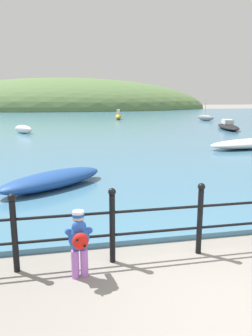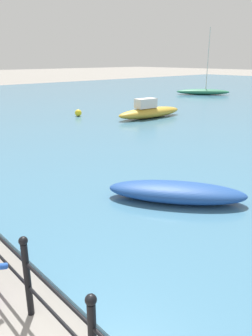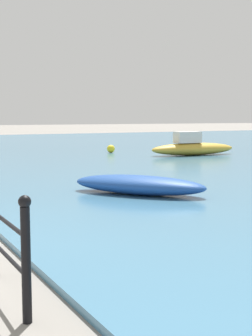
{
  "view_description": "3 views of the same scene",
  "coord_description": "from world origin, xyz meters",
  "px_view_note": "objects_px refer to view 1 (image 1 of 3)",
  "views": [
    {
      "loc": [
        -2.03,
        -3.19,
        2.55
      ],
      "look_at": [
        -0.52,
        4.13,
        0.92
      ],
      "focal_mm": 35.0,
      "sensor_mm": 36.0,
      "label": 1
    },
    {
      "loc": [
        2.31,
        0.02,
        3.36
      ],
      "look_at": [
        -2.47,
        4.35,
        1.19
      ],
      "focal_mm": 35.0,
      "sensor_mm": 36.0,
      "label": 2
    },
    {
      "loc": [
        7.18,
        0.31,
        1.92
      ],
      "look_at": [
        -2.1,
        5.36,
        0.75
      ],
      "focal_mm": 50.0,
      "sensor_mm": 36.0,
      "label": 3
    }
  ],
  "objects_px": {
    "child_in_coat": "(79,238)",
    "boat_nearest_quay": "(206,118)",
    "boat_red_dinghy": "(228,126)",
    "boat_green_fishing": "(53,180)",
    "boat_mid_harbor": "(118,116)",
    "boat_far_right": "(23,129)"
  },
  "relations": [
    {
      "from": "child_in_coat",
      "to": "boat_far_right",
      "type": "relative_size",
      "value": 0.51
    },
    {
      "from": "boat_red_dinghy",
      "to": "boat_nearest_quay",
      "type": "bearing_deg",
      "value": 75.56
    },
    {
      "from": "boat_mid_harbor",
      "to": "boat_red_dinghy",
      "type": "relative_size",
      "value": 0.44
    },
    {
      "from": "boat_green_fishing",
      "to": "boat_mid_harbor",
      "type": "bearing_deg",
      "value": 76.02
    },
    {
      "from": "child_in_coat",
      "to": "boat_red_dinghy",
      "type": "relative_size",
      "value": 0.21
    },
    {
      "from": "boat_green_fishing",
      "to": "boat_nearest_quay",
      "type": "relative_size",
      "value": 1.42
    },
    {
      "from": "boat_green_fishing",
      "to": "boat_nearest_quay",
      "type": "height_order",
      "value": "boat_nearest_quay"
    },
    {
      "from": "boat_green_fishing",
      "to": "boat_far_right",
      "type": "height_order",
      "value": "boat_far_right"
    },
    {
      "from": "child_in_coat",
      "to": "boat_nearest_quay",
      "type": "distance_m",
      "value": 31.66
    },
    {
      "from": "boat_mid_harbor",
      "to": "boat_nearest_quay",
      "type": "bearing_deg",
      "value": -24.43
    },
    {
      "from": "boat_green_fishing",
      "to": "boat_nearest_quay",
      "type": "xyz_separation_m",
      "value": [
        15.38,
        23.27,
        0.1
      ]
    },
    {
      "from": "boat_green_fishing",
      "to": "boat_far_right",
      "type": "xyz_separation_m",
      "value": [
        -2.16,
        14.51,
        0.06
      ]
    },
    {
      "from": "boat_red_dinghy",
      "to": "child_in_coat",
      "type": "bearing_deg",
      "value": -123.69
    },
    {
      "from": "boat_green_fishing",
      "to": "boat_red_dinghy",
      "type": "xyz_separation_m",
      "value": [
        13.08,
        14.34,
        0.01
      ]
    },
    {
      "from": "child_in_coat",
      "to": "boat_nearest_quay",
      "type": "height_order",
      "value": "boat_nearest_quay"
    },
    {
      "from": "boat_mid_harbor",
      "to": "boat_far_right",
      "type": "distance_m",
      "value": 15.51
    },
    {
      "from": "child_in_coat",
      "to": "boat_mid_harbor",
      "type": "xyz_separation_m",
      "value": [
        6.34,
        31.82,
        -0.15
      ]
    },
    {
      "from": "boat_red_dinghy",
      "to": "boat_far_right",
      "type": "bearing_deg",
      "value": 179.36
    },
    {
      "from": "boat_green_fishing",
      "to": "boat_red_dinghy",
      "type": "distance_m",
      "value": 19.41
    },
    {
      "from": "boat_green_fishing",
      "to": "boat_red_dinghy",
      "type": "bearing_deg",
      "value": 47.64
    },
    {
      "from": "boat_nearest_quay",
      "to": "boat_red_dinghy",
      "type": "relative_size",
      "value": 0.47
    },
    {
      "from": "boat_green_fishing",
      "to": "child_in_coat",
      "type": "bearing_deg",
      "value": -84.75
    }
  ]
}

